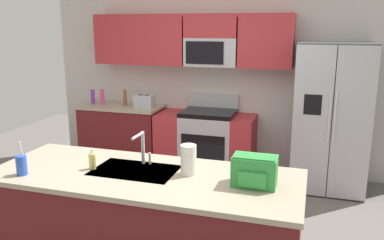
# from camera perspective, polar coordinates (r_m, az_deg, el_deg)

# --- Properties ---
(ground_plane) EXTENTS (9.00, 9.00, 0.00)m
(ground_plane) POSITION_cam_1_polar(r_m,az_deg,el_deg) (4.15, -2.48, -16.13)
(ground_plane) COLOR #66605B
(ground_plane) RESTS_ON ground
(kitchen_wall_unit) EXTENTS (5.20, 0.43, 2.60)m
(kitchen_wall_unit) POSITION_cam_1_polar(r_m,az_deg,el_deg) (5.68, 3.11, 7.56)
(kitchen_wall_unit) COLOR beige
(kitchen_wall_unit) RESTS_ON ground
(back_counter) EXTENTS (1.21, 0.63, 0.90)m
(back_counter) POSITION_cam_1_polar(r_m,az_deg,el_deg) (6.07, -9.86, -2.06)
(back_counter) COLOR maroon
(back_counter) RESTS_ON ground
(range_oven) EXTENTS (1.36, 0.61, 1.10)m
(range_oven) POSITION_cam_1_polar(r_m,az_deg,el_deg) (5.62, 1.99, -3.20)
(range_oven) COLOR #B7BABF
(range_oven) RESTS_ON ground
(refrigerator) EXTENTS (0.90, 0.76, 1.85)m
(refrigerator) POSITION_cam_1_polar(r_m,az_deg,el_deg) (5.26, 19.21, 0.31)
(refrigerator) COLOR #4C4F54
(refrigerator) RESTS_ON ground
(island_counter) EXTENTS (2.49, 0.97, 0.90)m
(island_counter) POSITION_cam_1_polar(r_m,az_deg,el_deg) (3.40, -6.71, -14.66)
(island_counter) COLOR maroon
(island_counter) RESTS_ON ground
(toaster) EXTENTS (0.28, 0.16, 0.18)m
(toaster) POSITION_cam_1_polar(r_m,az_deg,el_deg) (5.74, -6.88, 2.68)
(toaster) COLOR #B7BABF
(toaster) RESTS_ON back_counter
(pepper_mill) EXTENTS (0.05, 0.05, 0.24)m
(pepper_mill) POSITION_cam_1_polar(r_m,az_deg,el_deg) (5.92, -9.55, 3.18)
(pepper_mill) COLOR brown
(pepper_mill) RESTS_ON back_counter
(bottle_pink) EXTENTS (0.07, 0.07, 0.22)m
(bottle_pink) POSITION_cam_1_polar(r_m,az_deg,el_deg) (6.07, -12.72, 3.25)
(bottle_pink) COLOR #EA4C93
(bottle_pink) RESTS_ON back_counter
(bottle_purple) EXTENTS (0.06, 0.06, 0.21)m
(bottle_purple) POSITION_cam_1_polar(r_m,az_deg,el_deg) (6.16, -14.00, 3.25)
(bottle_purple) COLOR purple
(bottle_purple) RESTS_ON back_counter
(sink_faucet) EXTENTS (0.08, 0.21, 0.28)m
(sink_faucet) POSITION_cam_1_polar(r_m,az_deg,el_deg) (3.36, -7.14, -3.63)
(sink_faucet) COLOR #B7BABF
(sink_faucet) RESTS_ON island_counter
(drink_cup_blue) EXTENTS (0.08, 0.08, 0.28)m
(drink_cup_blue) POSITION_cam_1_polar(r_m,az_deg,el_deg) (3.41, -23.19, -5.93)
(drink_cup_blue) COLOR blue
(drink_cup_blue) RESTS_ON island_counter
(soap_dispenser) EXTENTS (0.06, 0.06, 0.17)m
(soap_dispenser) POSITION_cam_1_polar(r_m,az_deg,el_deg) (3.37, -14.07, -5.69)
(soap_dispenser) COLOR #D8CC66
(soap_dispenser) RESTS_ON island_counter
(paper_towel_roll) EXTENTS (0.12, 0.12, 0.24)m
(paper_towel_roll) POSITION_cam_1_polar(r_m,az_deg,el_deg) (3.14, -0.50, -5.70)
(paper_towel_roll) COLOR white
(paper_towel_roll) RESTS_ON island_counter
(backpack) EXTENTS (0.32, 0.22, 0.23)m
(backpack) POSITION_cam_1_polar(r_m,az_deg,el_deg) (2.96, 8.92, -7.11)
(backpack) COLOR green
(backpack) RESTS_ON island_counter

